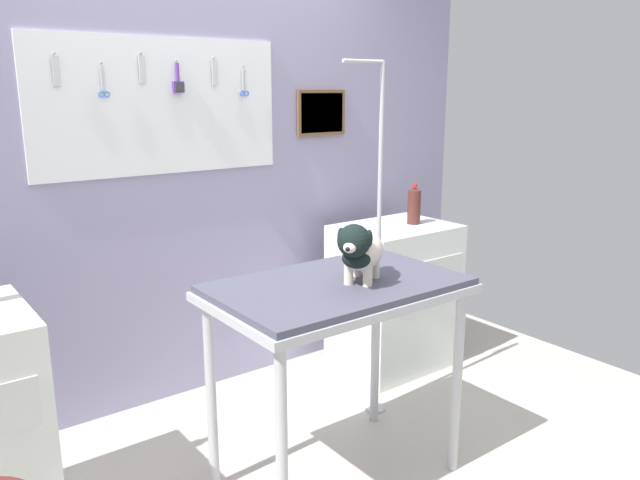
# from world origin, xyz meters

# --- Properties ---
(rear_wall_panel) EXTENTS (4.00, 0.11, 2.30)m
(rear_wall_panel) POSITION_xyz_m (0.00, 1.28, 1.16)
(rear_wall_panel) COLOR #948EB1
(rear_wall_panel) RESTS_ON ground
(grooming_table) EXTENTS (1.04, 0.65, 0.91)m
(grooming_table) POSITION_xyz_m (0.12, 0.11, 0.81)
(grooming_table) COLOR #B7B7BC
(grooming_table) RESTS_ON ground
(grooming_arm) EXTENTS (0.30, 0.11, 1.81)m
(grooming_arm) POSITION_xyz_m (0.65, 0.45, 0.85)
(grooming_arm) COLOR #B7B7BC
(grooming_arm) RESTS_ON ground
(dog) EXTENTS (0.34, 0.28, 0.26)m
(dog) POSITION_xyz_m (0.17, 0.03, 1.05)
(dog) COLOR beige
(dog) RESTS_ON grooming_table
(cabinet_right) EXTENTS (0.68, 0.54, 0.88)m
(cabinet_right) POSITION_xyz_m (1.14, 0.83, 0.44)
(cabinet_right) COLOR silver
(cabinet_right) RESTS_ON ground
(soda_bottle) EXTENTS (0.08, 0.08, 0.24)m
(soda_bottle) POSITION_xyz_m (1.26, 0.80, 0.99)
(soda_bottle) COLOR #4E241F
(soda_bottle) RESTS_ON cabinet_right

